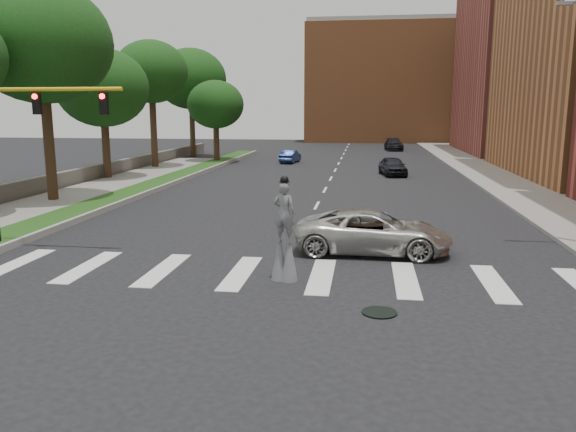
{
  "coord_description": "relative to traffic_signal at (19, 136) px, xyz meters",
  "views": [
    {
      "loc": [
        2.56,
        -15.76,
        5.11
      ],
      "look_at": [
        0.1,
        1.96,
        1.7
      ],
      "focal_mm": 35.0,
      "sensor_mm": 36.0,
      "label": 1
    }
  ],
  "objects": [
    {
      "name": "ground_plane",
      "position": [
        9.78,
        -3.0,
        -4.15
      ],
      "size": [
        160.0,
        160.0,
        0.0
      ],
      "primitive_type": "plane",
      "color": "black",
      "rests_on": "ground"
    },
    {
      "name": "grass_median",
      "position": [
        -1.72,
        17.0,
        -4.03
      ],
      "size": [
        2.0,
        60.0,
        0.25
      ],
      "primitive_type": "cube",
      "color": "#193F12",
      "rests_on": "ground"
    },
    {
      "name": "median_curb",
      "position": [
        -0.67,
        17.0,
        -4.01
      ],
      "size": [
        0.2,
        60.0,
        0.28
      ],
      "primitive_type": "cube",
      "color": "gray",
      "rests_on": "ground"
    },
    {
      "name": "sidewalk_left",
      "position": [
        -4.72,
        7.0,
        -4.06
      ],
      "size": [
        4.0,
        60.0,
        0.18
      ],
      "primitive_type": "cube",
      "color": "slate",
      "rests_on": "ground"
    },
    {
      "name": "sidewalk_right",
      "position": [
        22.28,
        22.0,
        -4.06
      ],
      "size": [
        5.0,
        90.0,
        0.18
      ],
      "primitive_type": "cube",
      "color": "slate",
      "rests_on": "ground"
    },
    {
      "name": "stone_wall",
      "position": [
        -7.22,
        19.0,
        -3.6
      ],
      "size": [
        0.5,
        56.0,
        1.1
      ],
      "primitive_type": "cube",
      "color": "#555149",
      "rests_on": "ground"
    },
    {
      "name": "manhole",
      "position": [
        12.78,
        -5.0,
        -4.13
      ],
      "size": [
        0.9,
        0.9,
        0.04
      ],
      "primitive_type": "cylinder",
      "color": "black",
      "rests_on": "ground"
    },
    {
      "name": "building_far",
      "position": [
        31.78,
        51.0,
        5.85
      ],
      "size": [
        16.0,
        22.0,
        20.0
      ],
      "primitive_type": "cube",
      "color": "#9C4339",
      "rests_on": "ground"
    },
    {
      "name": "building_backdrop",
      "position": [
        15.78,
        75.0,
        4.85
      ],
      "size": [
        26.0,
        14.0,
        18.0
      ],
      "primitive_type": "cube",
      "color": "#AE6436",
      "rests_on": "ground"
    },
    {
      "name": "traffic_signal",
      "position": [
        0.0,
        0.0,
        0.0
      ],
      "size": [
        5.3,
        0.23,
        6.2
      ],
      "color": "black",
      "rests_on": "ground"
    },
    {
      "name": "stilt_performer",
      "position": [
        9.98,
        -2.54,
        -2.84
      ],
      "size": [
        0.83,
        0.61,
        3.19
      ],
      "rotation": [
        0.0,
        0.0,
        2.86
      ],
      "color": "#332114",
      "rests_on": "ground"
    },
    {
      "name": "suv_crossing",
      "position": [
        12.67,
        1.19,
        -3.38
      ],
      "size": [
        5.63,
        2.72,
        1.54
      ],
      "primitive_type": "imported",
      "rotation": [
        0.0,
        0.0,
        1.54
      ],
      "color": "#BCB9B1",
      "rests_on": "ground"
    },
    {
      "name": "car_near",
      "position": [
        14.44,
        25.81,
        -3.43
      ],
      "size": [
        2.38,
        4.46,
        1.44
      ],
      "primitive_type": "imported",
      "rotation": [
        0.0,
        0.0,
        0.17
      ],
      "color": "black",
      "rests_on": "ground"
    },
    {
      "name": "car_mid",
      "position": [
        5.09,
        35.15,
        -3.54
      ],
      "size": [
        1.74,
        3.85,
        1.23
      ],
      "primitive_type": "imported",
      "rotation": [
        0.0,
        0.0,
        3.02
      ],
      "color": "navy",
      "rests_on": "ground"
    },
    {
      "name": "car_far",
      "position": [
        15.78,
        53.51,
        -3.41
      ],
      "size": [
        2.38,
        5.19,
        1.47
      ],
      "primitive_type": "imported",
      "rotation": [
        0.0,
        0.0,
        0.06
      ],
      "color": "black",
      "rests_on": "ground"
    },
    {
      "name": "tree_2",
      "position": [
        -4.86,
        10.01,
        4.38
      ],
      "size": [
        7.47,
        7.47,
        11.73
      ],
      "color": "#332114",
      "rests_on": "ground"
    },
    {
      "name": "tree_3",
      "position": [
        -6.44,
        20.09,
        2.44
      ],
      "size": [
        6.55,
        6.55,
        9.4
      ],
      "color": "#332114",
      "rests_on": "ground"
    },
    {
      "name": "tree_4",
      "position": [
        -5.9,
        28.15,
        4.04
      ],
      "size": [
        6.21,
        6.21,
        10.88
      ],
      "color": "#332114",
      "rests_on": "ground"
    },
    {
      "name": "tree_5",
      "position": [
        -6.07,
        39.74,
        4.07
      ],
      "size": [
        7.42,
        7.42,
        11.4
      ],
      "color": "#332114",
      "rests_on": "ground"
    },
    {
      "name": "tree_6",
      "position": [
        -2.06,
        34.5,
        1.38
      ],
      "size": [
        5.41,
        5.41,
        7.86
      ],
      "color": "#332114",
      "rests_on": "ground"
    }
  ]
}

